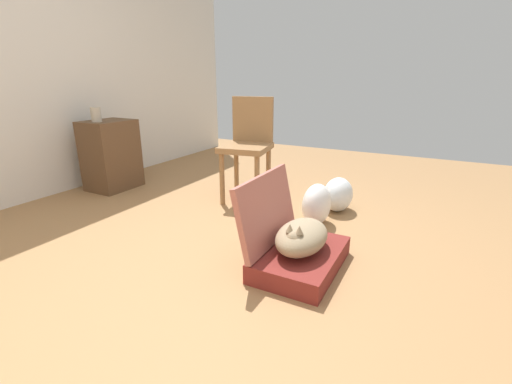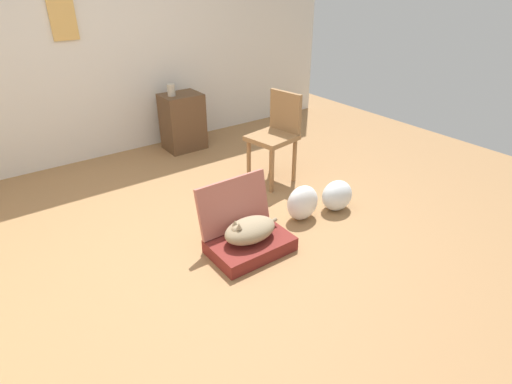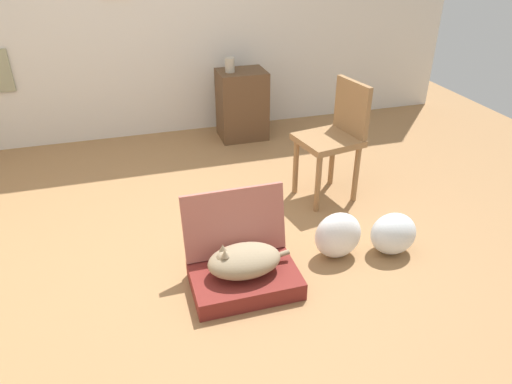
% 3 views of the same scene
% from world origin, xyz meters
% --- Properties ---
extents(ground_plane, '(7.68, 7.68, 0.00)m').
position_xyz_m(ground_plane, '(0.00, 0.00, 0.00)').
color(ground_plane, '#9E7247').
rests_on(ground_plane, ground).
extents(suitcase_base, '(0.64, 0.43, 0.12)m').
position_xyz_m(suitcase_base, '(0.15, -0.44, 0.06)').
color(suitcase_base, maroon).
rests_on(suitcase_base, ground).
extents(suitcase_lid, '(0.64, 0.13, 0.43)m').
position_xyz_m(suitcase_lid, '(0.15, -0.21, 0.33)').
color(suitcase_lid, '#B26356').
rests_on(suitcase_lid, suitcase_base).
extents(cat, '(0.52, 0.28, 0.21)m').
position_xyz_m(cat, '(0.15, -0.44, 0.20)').
color(cat, '#998466').
rests_on(cat, suitcase_base).
extents(plastic_bag_white, '(0.32, 0.21, 0.32)m').
position_xyz_m(plastic_bag_white, '(0.82, -0.30, 0.16)').
color(plastic_bag_white, white).
rests_on(plastic_bag_white, ground).
extents(plastic_bag_clear, '(0.31, 0.24, 0.29)m').
position_xyz_m(plastic_bag_clear, '(1.19, -0.37, 0.14)').
color(plastic_bag_clear, silver).
rests_on(plastic_bag_clear, ground).
extents(side_table, '(0.47, 0.38, 0.69)m').
position_xyz_m(side_table, '(0.76, 1.85, 0.34)').
color(side_table, brown).
rests_on(side_table, ground).
extents(vase_tall, '(0.09, 0.09, 0.14)m').
position_xyz_m(vase_tall, '(0.64, 1.84, 0.76)').
color(vase_tall, '#B7AD99').
rests_on(vase_tall, side_table).
extents(chair, '(0.50, 0.48, 0.93)m').
position_xyz_m(chair, '(1.13, 0.47, 0.52)').
color(chair, olive).
rests_on(chair, ground).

